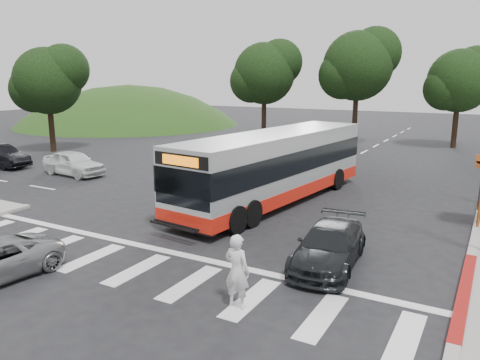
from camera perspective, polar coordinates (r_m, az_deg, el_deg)
The scene contains 13 objects.
ground at distance 18.87m, azimuth -2.30°, elevation -5.63°, with size 140.00×140.00×0.00m, color black.
curb_east_red at distance 14.49m, azimuth 25.66°, elevation -12.33°, with size 0.32×6.00×0.15m, color maroon.
hillside_nw at distance 61.64m, azimuth -13.27°, elevation 6.62°, with size 44.00×44.00×10.00m, color #284315.
crosswalk_ladder at distance 15.11m, azimuth -12.41°, elevation -10.61°, with size 18.00×2.60×0.01m, color silver.
tree_north_a at distance 42.89m, azimuth 14.28°, elevation 13.46°, with size 6.60×6.15×10.17m.
tree_north_b at distance 43.48m, azimuth 25.29°, elevation 10.99°, with size 5.72×5.33×8.43m.
tree_north_c at distance 43.85m, azimuth 3.12°, elevation 12.96°, with size 6.16×5.74×9.30m.
tree_west_a at distance 40.30m, azimuth -22.28°, elevation 11.23°, with size 5.72×5.33×8.43m.
transit_bus at distance 22.18m, azimuth 4.30°, elevation 1.51°, with size 2.79×12.88×3.33m, color #ACAEB0, non-canonical shape.
pedestrian at distance 12.18m, azimuth -0.37°, elevation -11.05°, with size 0.72×0.47×1.98m, color silver.
dark_sedan at distance 15.13m, azimuth 10.81°, elevation -7.90°, with size 1.81×4.45×1.29m, color black.
west_car_white at distance 30.22m, azimuth -19.64°, elevation 1.96°, with size 1.77×4.39×1.50m, color silver.
west_car_black at distance 34.86m, azimuth -27.19°, elevation 2.60°, with size 1.56×4.47×1.47m, color black.
Camera 1 is at (9.41, -15.29, 5.83)m, focal length 35.00 mm.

